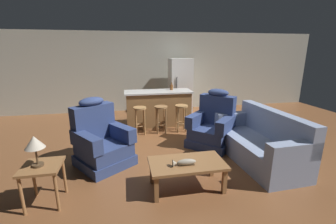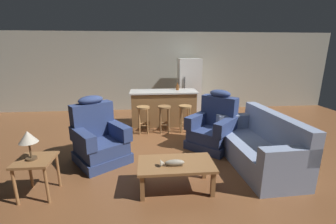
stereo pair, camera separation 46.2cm
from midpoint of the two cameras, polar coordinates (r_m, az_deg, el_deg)
name	(u,v)px [view 1 (the left image)]	position (r m, az deg, el deg)	size (l,w,h in m)	color
ground_plane	(168,143)	(5.04, -2.72, -7.98)	(12.00, 12.00, 0.00)	brown
back_wall	(150,72)	(7.77, -6.30, 10.07)	(12.00, 0.05, 2.60)	#B2B2A3
coffee_table	(187,166)	(3.37, 0.83, -13.54)	(1.10, 0.60, 0.42)	olive
fish_figurine	(184,162)	(3.24, -0.02, -12.78)	(0.34, 0.10, 0.10)	#4C3823
couch	(260,143)	(4.44, 19.62, -7.45)	(0.92, 1.93, 0.94)	#8493B2
recliner_near_lamp	(101,142)	(4.28, -19.66, -7.14)	(1.17, 1.17, 1.20)	navy
recliner_near_island	(213,126)	(4.90, 8.63, -3.57)	(1.19, 1.19, 1.20)	navy
end_table	(43,172)	(3.55, -32.68, -12.81)	(0.48, 0.48, 0.56)	olive
table_lamp	(35,144)	(3.40, -34.26, -6.74)	(0.24, 0.24, 0.41)	#4C3823
kitchen_island	(158,108)	(6.16, -4.63, 1.01)	(1.80, 0.70, 0.95)	olive
bar_stool_left	(140,115)	(5.52, -9.53, -0.91)	(0.32, 0.32, 0.68)	#A87A47
bar_stool_middle	(161,114)	(5.56, -4.18, -0.63)	(0.32, 0.32, 0.68)	olive
bar_stool_right	(181,113)	(5.64, 1.06, -0.35)	(0.32, 0.32, 0.68)	#A87A47
refrigerator	(180,86)	(7.39, 1.30, 6.62)	(0.70, 0.69, 1.76)	white
bottle_tall_green	(171,87)	(6.20, -1.25, 6.32)	(0.09, 0.09, 0.20)	brown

